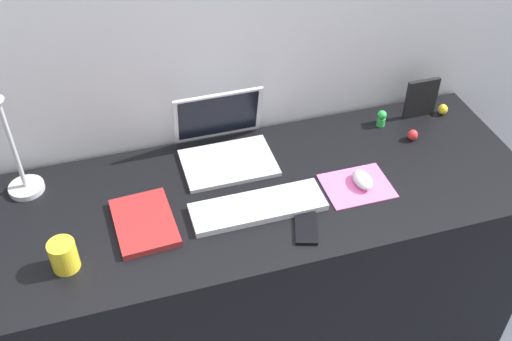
{
  "coord_description": "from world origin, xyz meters",
  "views": [
    {
      "loc": [
        -0.43,
        -1.33,
        2.03
      ],
      "look_at": [
        -0.03,
        0.0,
        0.83
      ],
      "focal_mm": 42.43,
      "sensor_mm": 36.0,
      "label": 1
    }
  ],
  "objects_px": {
    "mouse": "(363,180)",
    "toy_figurine_yellow": "(443,109)",
    "laptop": "(224,141)",
    "toy_figurine_green": "(382,118)",
    "picture_frame": "(421,98)",
    "keyboard": "(258,207)",
    "notebook_pad": "(144,222)",
    "coffee_mug": "(64,256)",
    "desk_lamp": "(12,150)",
    "toy_figurine_red": "(413,135)",
    "cell_phone": "(306,228)"
  },
  "relations": [
    {
      "from": "mouse",
      "to": "toy_figurine_yellow",
      "type": "xyz_separation_m",
      "value": [
        0.44,
        0.27,
        -0.0
      ]
    },
    {
      "from": "notebook_pad",
      "to": "coffee_mug",
      "type": "xyz_separation_m",
      "value": [
        -0.23,
        -0.1,
        0.04
      ]
    },
    {
      "from": "cell_phone",
      "to": "picture_frame",
      "type": "xyz_separation_m",
      "value": [
        0.59,
        0.42,
        0.07
      ]
    },
    {
      "from": "coffee_mug",
      "to": "toy_figurine_green",
      "type": "height_order",
      "value": "coffee_mug"
    },
    {
      "from": "mouse",
      "to": "toy_figurine_green",
      "type": "relative_size",
      "value": 1.59
    },
    {
      "from": "picture_frame",
      "to": "desk_lamp",
      "type": "bearing_deg",
      "value": -178.47
    },
    {
      "from": "notebook_pad",
      "to": "toy_figurine_yellow",
      "type": "xyz_separation_m",
      "value": [
        1.13,
        0.25,
        0.01
      ]
    },
    {
      "from": "mouse",
      "to": "desk_lamp",
      "type": "bearing_deg",
      "value": 166.18
    },
    {
      "from": "picture_frame",
      "to": "toy_figurine_yellow",
      "type": "height_order",
      "value": "picture_frame"
    },
    {
      "from": "coffee_mug",
      "to": "toy_figurine_red",
      "type": "height_order",
      "value": "coffee_mug"
    },
    {
      "from": "laptop",
      "to": "desk_lamp",
      "type": "xyz_separation_m",
      "value": [
        -0.64,
        -0.02,
        0.13
      ]
    },
    {
      "from": "toy_figurine_red",
      "to": "keyboard",
      "type": "bearing_deg",
      "value": -163.88
    },
    {
      "from": "laptop",
      "to": "toy_figurine_green",
      "type": "xyz_separation_m",
      "value": [
        0.58,
        -0.0,
        -0.02
      ]
    },
    {
      "from": "laptop",
      "to": "notebook_pad",
      "type": "bearing_deg",
      "value": -140.72
    },
    {
      "from": "laptop",
      "to": "picture_frame",
      "type": "distance_m",
      "value": 0.73
    },
    {
      "from": "cell_phone",
      "to": "picture_frame",
      "type": "height_order",
      "value": "picture_frame"
    },
    {
      "from": "keyboard",
      "to": "notebook_pad",
      "type": "bearing_deg",
      "value": 174.29
    },
    {
      "from": "mouse",
      "to": "notebook_pad",
      "type": "relative_size",
      "value": 0.4
    },
    {
      "from": "desk_lamp",
      "to": "notebook_pad",
      "type": "height_order",
      "value": "desk_lamp"
    },
    {
      "from": "toy_figurine_yellow",
      "to": "toy_figurine_red",
      "type": "height_order",
      "value": "same"
    },
    {
      "from": "mouse",
      "to": "cell_phone",
      "type": "relative_size",
      "value": 0.75
    },
    {
      "from": "keyboard",
      "to": "picture_frame",
      "type": "height_order",
      "value": "picture_frame"
    },
    {
      "from": "laptop",
      "to": "mouse",
      "type": "distance_m",
      "value": 0.47
    },
    {
      "from": "toy_figurine_green",
      "to": "picture_frame",
      "type": "bearing_deg",
      "value": 5.45
    },
    {
      "from": "notebook_pad",
      "to": "toy_figurine_green",
      "type": "relative_size",
      "value": 3.97
    },
    {
      "from": "notebook_pad",
      "to": "toy_figurine_yellow",
      "type": "relative_size",
      "value": 6.19
    },
    {
      "from": "laptop",
      "to": "mouse",
      "type": "relative_size",
      "value": 3.12
    },
    {
      "from": "keyboard",
      "to": "notebook_pad",
      "type": "height_order",
      "value": "same"
    },
    {
      "from": "desk_lamp",
      "to": "coffee_mug",
      "type": "distance_m",
      "value": 0.37
    },
    {
      "from": "desk_lamp",
      "to": "toy_figurine_green",
      "type": "bearing_deg",
      "value": 1.03
    },
    {
      "from": "desk_lamp",
      "to": "toy_figurine_green",
      "type": "xyz_separation_m",
      "value": [
        1.21,
        0.02,
        -0.15
      ]
    },
    {
      "from": "notebook_pad",
      "to": "toy_figurine_green",
      "type": "height_order",
      "value": "toy_figurine_green"
    },
    {
      "from": "coffee_mug",
      "to": "toy_figurine_green",
      "type": "distance_m",
      "value": 1.17
    },
    {
      "from": "laptop",
      "to": "toy_figurine_green",
      "type": "distance_m",
      "value": 0.58
    },
    {
      "from": "mouse",
      "to": "desk_lamp",
      "type": "distance_m",
      "value": 1.06
    },
    {
      "from": "keyboard",
      "to": "toy_figurine_yellow",
      "type": "bearing_deg",
      "value": 19.76
    },
    {
      "from": "mouse",
      "to": "toy_figurine_green",
      "type": "xyz_separation_m",
      "value": [
        0.19,
        0.27,
        0.01
      ]
    },
    {
      "from": "picture_frame",
      "to": "keyboard",
      "type": "bearing_deg",
      "value": -156.81
    },
    {
      "from": "desk_lamp",
      "to": "notebook_pad",
      "type": "bearing_deg",
      "value": -34.7
    },
    {
      "from": "cell_phone",
      "to": "toy_figurine_yellow",
      "type": "bearing_deg",
      "value": 48.65
    },
    {
      "from": "laptop",
      "to": "toy_figurine_red",
      "type": "bearing_deg",
      "value": -9.65
    },
    {
      "from": "keyboard",
      "to": "picture_frame",
      "type": "relative_size",
      "value": 2.73
    },
    {
      "from": "laptop",
      "to": "mouse",
      "type": "bearing_deg",
      "value": -35.74
    },
    {
      "from": "laptop",
      "to": "toy_figurine_red",
      "type": "xyz_separation_m",
      "value": [
        0.64,
        -0.11,
        -0.03
      ]
    },
    {
      "from": "keyboard",
      "to": "mouse",
      "type": "relative_size",
      "value": 4.27
    },
    {
      "from": "notebook_pad",
      "to": "toy_figurine_red",
      "type": "distance_m",
      "value": 0.96
    },
    {
      "from": "cell_phone",
      "to": "picture_frame",
      "type": "distance_m",
      "value": 0.73
    },
    {
      "from": "mouse",
      "to": "toy_figurine_red",
      "type": "relative_size",
      "value": 2.46
    },
    {
      "from": "cell_phone",
      "to": "desk_lamp",
      "type": "bearing_deg",
      "value": 171.86
    },
    {
      "from": "picture_frame",
      "to": "coffee_mug",
      "type": "relative_size",
      "value": 1.64
    }
  ]
}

